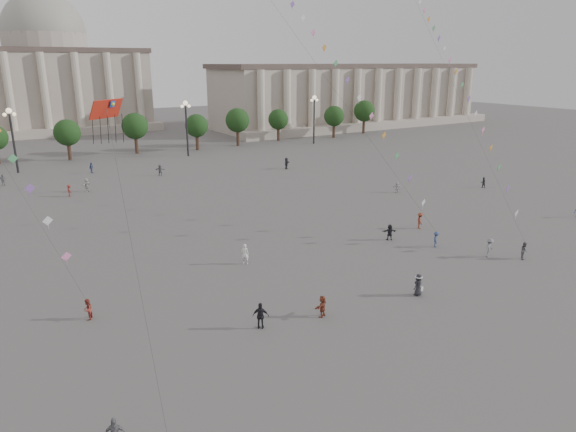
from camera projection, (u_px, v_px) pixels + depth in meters
ground at (355, 323)px, 36.31m from camera, size 360.00×360.00×0.00m
hall_east at (352, 95)px, 148.17m from camera, size 84.00×26.22×17.20m
hall_central at (50, 75)px, 137.13m from camera, size 48.30×34.30×35.50m
tree_row at (97, 129)px, 98.09m from camera, size 137.12×5.12×8.00m
lamp_post_mid_west at (11, 128)px, 83.42m from camera, size 2.00×0.90×10.65m
lamp_post_mid_east at (186, 118)px, 98.64m from camera, size 2.00×0.90×10.65m
lamp_post_far_east at (314, 111)px, 113.86m from camera, size 2.00×0.90×10.65m
person_crowd_0 at (91, 168)px, 85.10m from camera, size 1.01×1.03×1.73m
person_crowd_3 at (390, 232)px, 53.09m from camera, size 1.62×1.13×1.68m
person_crowd_4 at (87, 185)px, 72.85m from camera, size 1.67×1.65×1.92m
person_crowd_6 at (490, 248)px, 48.34m from camera, size 1.36×1.02×1.86m
person_crowd_7 at (397, 187)px, 72.46m from camera, size 1.47×0.80×1.51m
person_crowd_8 at (420, 221)px, 56.74m from camera, size 1.18×1.35×1.81m
person_crowd_9 at (286, 163)px, 88.34m from camera, size 1.79×1.52×1.94m
person_crowd_12 at (160, 170)px, 83.26m from camera, size 1.71×1.31×1.81m
person_crowd_13 at (245, 254)px, 46.74m from camera, size 0.83×0.81×1.92m
person_crowd_15 at (483, 182)px, 75.24m from camera, size 0.94×0.89×1.54m
person_crowd_16 at (3, 180)px, 76.53m from camera, size 1.08×0.66×1.71m
person_crowd_17 at (69, 190)px, 70.35m from camera, size 0.75×1.13×1.64m
tourist_1 at (261, 316)px, 35.37m from camera, size 1.18×1.03×1.91m
tourist_2 at (322, 306)px, 37.07m from camera, size 1.56×1.09×1.62m
kite_flyer_0 at (88, 309)px, 36.63m from camera, size 0.89×0.96×1.58m
kite_flyer_1 at (436, 239)px, 51.05m from camera, size 1.16×1.15×1.60m
kite_flyer_2 at (524, 250)px, 48.00m from camera, size 1.00×0.98×1.63m
hat_person at (418, 285)px, 40.42m from camera, size 0.96×0.73×1.77m
dragon_kite at (108, 124)px, 27.90m from camera, size 2.10×7.45×19.10m
kite_train_east at (444, 53)px, 65.94m from camera, size 20.96×39.63×55.86m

